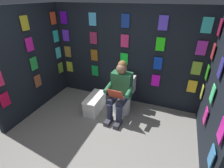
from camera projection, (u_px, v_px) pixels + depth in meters
The scene contains 7 objects.
ground_plane at pixel (83, 162), 2.63m from camera, with size 30.00×30.00×0.00m, color gray.
display_wall_back at pixel (125, 56), 3.78m from camera, with size 3.42×0.14×2.15m.
display_wall_left at pixel (220, 93), 2.38m from camera, with size 0.14×1.96×2.15m.
display_wall_right at pixel (30, 62), 3.49m from camera, with size 0.14×1.96×2.15m.
toilet at pixel (123, 97), 3.69m from camera, with size 0.41×0.56×0.77m.
person_reading at pixel (120, 91), 3.38m from camera, with size 0.54×0.69×1.19m.
comic_longbox_near at pixel (95, 103), 3.73m from camera, with size 0.31×0.65×0.36m.
Camera 1 is at (-1.06, 1.48, 2.29)m, focal length 27.38 mm.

